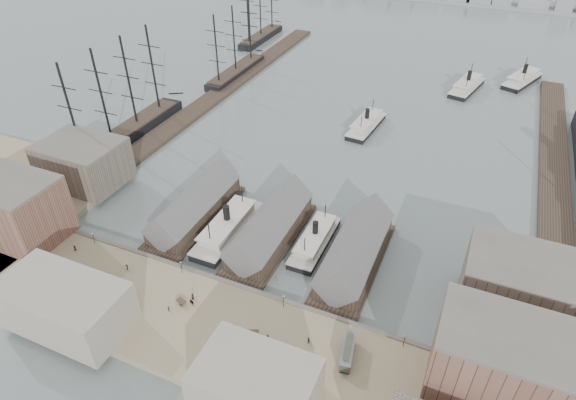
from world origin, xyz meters
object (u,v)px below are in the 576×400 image
at_px(ferry_docked_west, 228,227).
at_px(horse_cart_right, 259,338).
at_px(horse_cart_center, 188,302).
at_px(horse_cart_left, 82,268).
at_px(tram, 348,352).

xyz_separation_m(ferry_docked_west, horse_cart_right, (26.88, -33.15, 0.30)).
height_order(ferry_docked_west, horse_cart_center, ferry_docked_west).
bearing_deg(ferry_docked_west, horse_cart_left, -131.03).
bearing_deg(horse_cart_center, tram, -71.18).
distance_m(tram, horse_cart_right, 20.65).
distance_m(ferry_docked_west, horse_cart_right, 42.68).
distance_m(ferry_docked_west, tram, 55.51).
distance_m(horse_cart_left, horse_cart_center, 33.15).
relative_size(horse_cart_center, horse_cart_right, 1.02).
height_order(ferry_docked_west, tram, ferry_docked_west).
bearing_deg(horse_cart_left, horse_cart_right, -48.63).
height_order(horse_cart_center, horse_cart_right, horse_cart_right).
bearing_deg(tram, horse_cart_right, -178.20).
relative_size(ferry_docked_west, horse_cart_center, 6.12).
bearing_deg(tram, horse_cart_left, 172.63).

